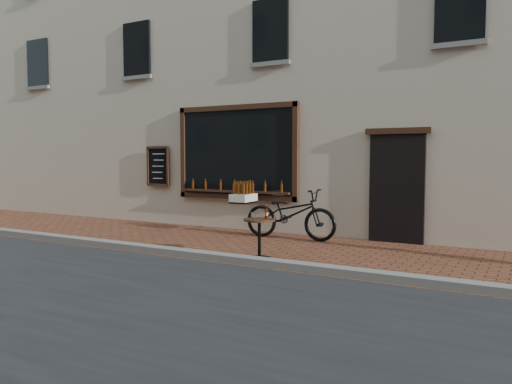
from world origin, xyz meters
The scene contains 5 objects.
ground centered at (0.00, 0.00, 0.00)m, with size 90.00×90.00×0.00m, color brown.
kerb centered at (0.00, 0.20, 0.06)m, with size 90.00×0.25×0.12m, color slate.
shop_building centered at (0.00, 6.50, 5.00)m, with size 28.00×6.20×10.00m.
cargo_bicycle centered at (-0.20, 2.80, 0.55)m, with size 2.38×0.78×1.15m.
bistro_table centered at (0.28, 0.65, 0.49)m, with size 0.54×0.54×0.92m.
Camera 1 is at (4.34, -6.71, 1.73)m, focal length 35.00 mm.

